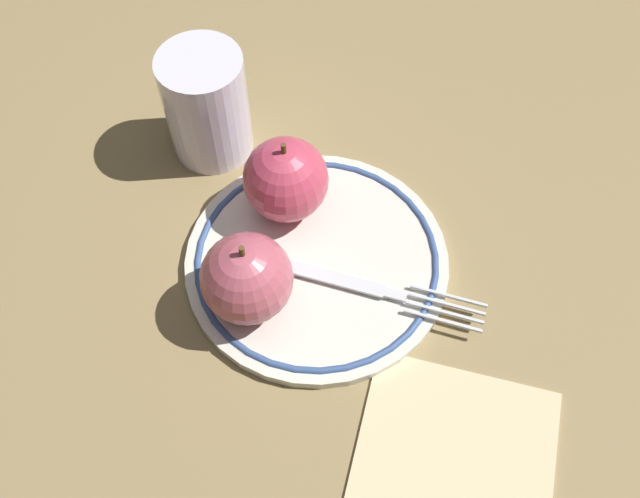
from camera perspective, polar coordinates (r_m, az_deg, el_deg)
ground_plane at (r=0.63m, az=-0.26°, el=-1.28°), size 2.00×2.00×0.00m
plate at (r=0.62m, az=-0.00°, el=-1.27°), size 0.23×0.23×0.01m
apple_red_whole at (r=0.57m, az=-5.88°, el=-2.36°), size 0.07×0.07×0.08m
apple_second_whole at (r=0.62m, az=-2.76°, el=5.58°), size 0.07×0.07×0.08m
fork at (r=0.60m, az=3.84°, el=-3.09°), size 0.08×0.18×0.00m
drinking_glass at (r=0.67m, az=-9.06°, el=11.27°), size 0.08×0.08×0.11m
napkin_folded at (r=0.57m, az=10.77°, el=-15.93°), size 0.18×0.18×0.01m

